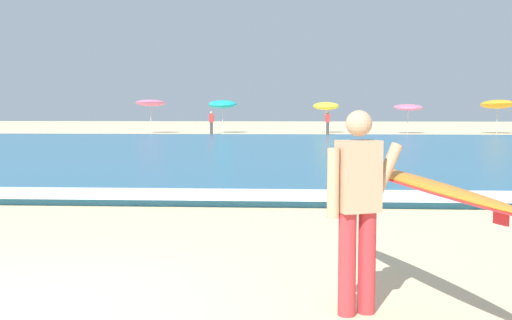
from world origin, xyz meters
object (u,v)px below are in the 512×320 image
surfer_with_board (384,192)px  beach_umbrella_3 (408,107)px  beach_umbrella_0 (151,103)px  beachgoer_near_row_left (211,122)px  beach_umbrella_2 (326,106)px  beach_umbrella_1 (223,104)px  beachgoer_near_row_mid (328,122)px  beach_umbrella_4 (498,104)px

surfer_with_board → beach_umbrella_3: bearing=79.0°
beach_umbrella_0 → beachgoer_near_row_left: 5.17m
beach_umbrella_0 → beach_umbrella_2: size_ratio=1.08×
beach_umbrella_1 → beachgoer_near_row_left: 2.77m
beachgoer_near_row_left → surfer_with_board: bearing=-80.2°
beachgoer_near_row_left → beach_umbrella_1: bearing=78.3°
surfer_with_board → beach_umbrella_2: size_ratio=1.24×
beach_umbrella_2 → beachgoer_near_row_mid: (-0.03, -2.59, -1.10)m
surfer_with_board → beachgoer_near_row_mid: surfer_with_board is taller
beach_umbrella_0 → beach_umbrella_4: (24.47, 0.21, -0.10)m
beach_umbrella_0 → beach_umbrella_4: size_ratio=1.01×
beach_umbrella_2 → beachgoer_near_row_left: beach_umbrella_2 is taller
beach_umbrella_0 → beachgoer_near_row_mid: 12.72m
beach_umbrella_1 → beachgoer_near_row_mid: beach_umbrella_1 is taller
beach_umbrella_3 → beachgoer_near_row_mid: size_ratio=1.36×
beach_umbrella_1 → beachgoer_near_row_left: bearing=-101.7°
beach_umbrella_3 → beach_umbrella_4: bearing=-0.0°
beach_umbrella_1 → beach_umbrella_0: bearing=-174.0°
surfer_with_board → beachgoer_near_row_mid: size_ratio=1.79×
beach_umbrella_0 → beachgoer_near_row_left: bearing=-22.3°
surfer_with_board → beach_umbrella_1: 38.99m
beachgoer_near_row_left → beachgoer_near_row_mid: (7.94, 0.41, 0.00)m
beach_umbrella_2 → beach_umbrella_3: beach_umbrella_2 is taller
beach_umbrella_2 → beach_umbrella_3: size_ratio=1.06×
surfer_with_board → beach_umbrella_3: (7.44, 38.23, 0.82)m
surfer_with_board → beach_umbrella_4: beach_umbrella_4 is taller
beach_umbrella_2 → beach_umbrella_1: bearing=-175.6°
surfer_with_board → beachgoer_near_row_mid: 36.57m
beach_umbrella_4 → beachgoer_near_row_mid: (-11.90, -1.70, -1.22)m
beach_umbrella_1 → beachgoer_near_row_left: beach_umbrella_1 is taller
beach_umbrella_0 → beach_umbrella_1: 5.16m
beach_umbrella_0 → beachgoer_near_row_left: size_ratio=1.56×
surfer_with_board → beach_umbrella_4: bearing=70.4°
beach_umbrella_0 → beach_umbrella_2: 12.65m
surfer_with_board → beach_umbrella_4: 40.59m
beach_umbrella_0 → beach_umbrella_3: 18.31m
beach_umbrella_2 → beachgoer_near_row_left: (-7.97, -3.00, -1.10)m
beach_umbrella_3 → beachgoer_near_row_left: bearing=-171.2°
surfer_with_board → beachgoer_near_row_left: 36.65m
beach_umbrella_3 → beachgoer_near_row_mid: beach_umbrella_3 is taller
beach_umbrella_0 → beach_umbrella_4: bearing=0.5°
beach_umbrella_4 → beachgoer_near_row_left: (-19.84, -2.11, -1.22)m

